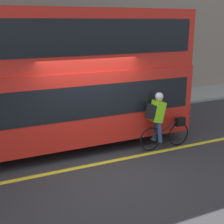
# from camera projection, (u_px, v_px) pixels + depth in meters

# --- Properties ---
(ground_plane) EXTENTS (80.00, 80.00, 0.00)m
(ground_plane) POSITION_uv_depth(u_px,v_px,m) (95.00, 161.00, 7.75)
(ground_plane) COLOR #2D2D30
(road_center_line) EXTENTS (50.00, 0.14, 0.01)m
(road_center_line) POSITION_uv_depth(u_px,v_px,m) (98.00, 164.00, 7.61)
(road_center_line) COLOR yellow
(road_center_line) RESTS_ON ground_plane
(sidewalk_curb) EXTENTS (60.00, 2.37, 0.11)m
(sidewalk_curb) POSITION_uv_depth(u_px,v_px,m) (49.00, 111.00, 11.90)
(sidewalk_curb) COLOR gray
(sidewalk_curb) RESTS_ON ground_plane
(bus) EXTENTS (9.23, 2.61, 3.66)m
(bus) POSITION_uv_depth(u_px,v_px,m) (14.00, 75.00, 7.89)
(bus) COLOR black
(bus) RESTS_ON ground_plane
(cyclist_on_bike) EXTENTS (1.56, 0.32, 1.59)m
(cyclist_on_bike) POSITION_uv_depth(u_px,v_px,m) (160.00, 119.00, 8.27)
(cyclist_on_bike) COLOR black
(cyclist_on_bike) RESTS_ON ground_plane
(street_sign_post) EXTENTS (0.36, 0.09, 2.54)m
(street_sign_post) POSITION_uv_depth(u_px,v_px,m) (104.00, 69.00, 12.30)
(street_sign_post) COLOR #59595B
(street_sign_post) RESTS_ON sidewalk_curb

